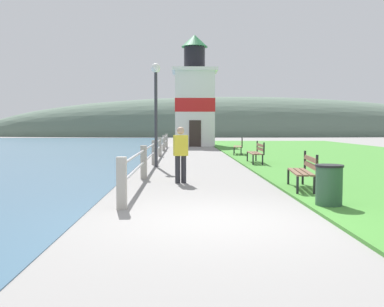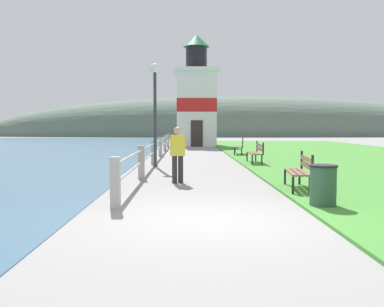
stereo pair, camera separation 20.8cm
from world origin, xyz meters
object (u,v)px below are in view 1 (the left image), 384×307
lamp_post (156,96)px  person_strolling (181,153)px  park_bench_near (304,169)px  trash_bin (329,186)px  lighthouse (194,100)px  park_bench_midway (257,151)px  park_bench_far (239,145)px

lamp_post → person_strolling: bearing=-78.4°
park_bench_near → trash_bin: bearing=93.1°
park_bench_near → lamp_post: 7.70m
lighthouse → trash_bin: lighthouse is taller
park_bench_near → person_strolling: size_ratio=1.07×
trash_bin → lamp_post: 9.47m
lighthouse → person_strolling: lighthouse is taller
park_bench_midway → lamp_post: bearing=14.8°
park_bench_midway → park_bench_near: bearing=90.8°
park_bench_near → trash_bin: 2.13m
park_bench_midway → trash_bin: bearing=90.2°
park_bench_midway → park_bench_far: bearing=-88.4°
park_bench_midway → lamp_post: 4.71m
lamp_post → park_bench_midway: bearing=13.1°
park_bench_midway → park_bench_far: size_ratio=1.03×
park_bench_far → lamp_post: bearing=65.0°
person_strolling → trash_bin: bearing=-155.3°
lighthouse → person_strolling: size_ratio=5.58×
park_bench_near → lamp_post: bearing=-50.9°
lighthouse → lamp_post: size_ratio=2.19×
person_strolling → lamp_post: bearing=-1.6°
park_bench_near → park_bench_midway: 7.17m
park_bench_near → person_strolling: (-3.00, 1.56, 0.31)m
park_bench_far → lighthouse: size_ratio=0.21×
park_bench_midway → person_strolling: person_strolling is taller
park_bench_near → lighthouse: (-1.97, 23.62, 3.05)m
park_bench_far → trash_bin: (-0.25, -14.71, -0.11)m
park_bench_near → trash_bin: park_bench_near is taller
park_bench_near → lighthouse: 23.90m
trash_bin → lamp_post: (-3.82, 8.35, 2.31)m
park_bench_midway → park_bench_far: same height
trash_bin → lighthouse: bearing=94.1°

